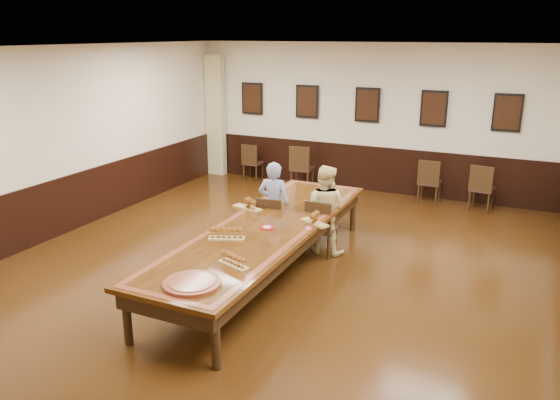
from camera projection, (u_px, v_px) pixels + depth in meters
The scene contains 23 objects.
floor at pixel (266, 275), 7.99m from camera, with size 8.00×10.00×0.02m, color black.
ceiling at pixel (264, 47), 7.04m from camera, with size 8.00×10.00×0.02m, color white.
wall_back at pixel (368, 118), 11.86m from camera, with size 8.00×0.02×3.20m, color beige.
wall_left at pixel (51, 144), 9.14m from camera, with size 0.02×10.00×3.20m, color beige.
chair_man at pixel (272, 222), 8.82m from camera, with size 0.42×0.46×0.90m, color #311D16, non-canonical shape.
chair_woman at pixel (322, 227), 8.59m from camera, with size 0.43×0.47×0.92m, color #311D16, non-canonical shape.
spare_chair_a at pixel (253, 162), 13.01m from camera, with size 0.41×0.45×0.88m, color #311D16, non-canonical shape.
spare_chair_b at pixel (302, 167), 12.25m from camera, with size 0.47×0.51×1.00m, color #311D16, non-canonical shape.
spare_chair_c at pixel (430, 181), 11.22m from camera, with size 0.44×0.47×0.93m, color #311D16, non-canonical shape.
spare_chair_d at pixel (482, 187), 10.74m from camera, with size 0.44×0.48×0.94m, color #311D16, non-canonical shape.
person_man at pixel (274, 205), 8.83m from camera, with size 0.52×0.34×1.43m, color #4359A8.
person_woman at pixel (324, 210), 8.60m from camera, with size 0.71×0.55×1.43m, color #F5E199.
pink_phone at pixel (308, 228), 7.66m from camera, with size 0.07×0.13×0.01m, color #F85281.
curtain at pixel (216, 116), 13.25m from camera, with size 0.45×0.18×2.90m, color #C8BD89.
wainscoting at pixel (265, 242), 7.84m from camera, with size 8.00×10.00×1.00m.
conference_table at pixel (265, 235), 7.81m from camera, with size 1.40×5.00×0.76m.
posters at pixel (367, 105), 11.70m from camera, with size 6.14×0.04×0.74m.
flight_a at pixel (249, 204), 8.47m from camera, with size 0.53×0.28×0.19m.
flight_b at pixel (314, 218), 7.84m from camera, with size 0.49×0.35×0.18m.
flight_c at pixel (227, 234), 7.23m from camera, with size 0.50×0.32×0.18m.
flight_d at pixel (233, 260), 6.42m from camera, with size 0.45×0.27×0.16m.
red_plate_grp at pixel (267, 228), 7.67m from camera, with size 0.20×0.20×0.03m.
carved_platter at pixel (192, 283), 5.94m from camera, with size 0.74×0.74×0.05m.
Camera 1 is at (3.29, -6.54, 3.39)m, focal length 35.00 mm.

